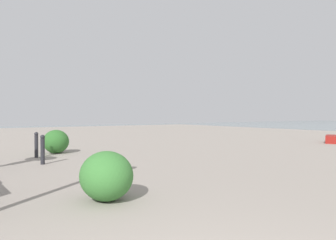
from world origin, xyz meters
The scene contains 4 objects.
bollard_near centered at (8.29, -0.63, 0.45)m, with size 0.13×0.13×0.87m.
bollard_mid centered at (9.89, -0.74, 0.45)m, with size 0.13×0.13×0.87m.
shrub_low centered at (3.75, -0.75, 0.42)m, with size 0.99×0.89×0.84m.
shrub_round centered at (10.72, -1.58, 0.44)m, with size 1.04×0.94×0.89m.
Camera 1 is at (-1.05, 1.21, 1.46)m, focal length 32.09 mm.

